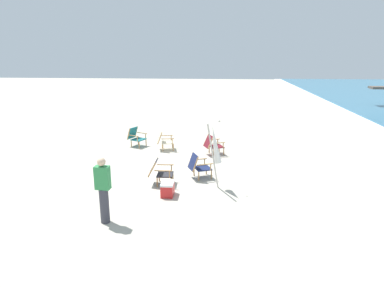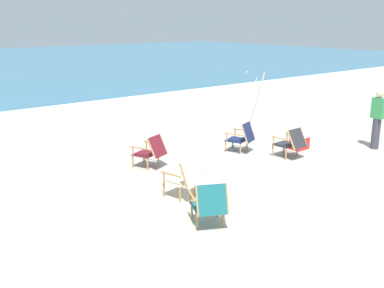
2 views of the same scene
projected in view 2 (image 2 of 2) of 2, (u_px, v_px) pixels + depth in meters
name	position (u px, v px, depth m)	size (l,w,h in m)	color
ground_plane	(268.00, 169.00, 10.80)	(80.00, 80.00, 0.00)	#B7AF9E
surf_band	(79.00, 105.00, 18.77)	(80.00, 1.10, 0.06)	white
beach_chair_back_left	(151.00, 150.00, 10.77)	(0.81, 0.89, 0.80)	maroon
beach_chair_mid_center	(291.00, 142.00, 11.55)	(0.62, 0.77, 0.79)	#28282D
beach_chair_front_right	(242.00, 137.00, 12.04)	(0.79, 0.85, 0.81)	#19234C
beach_chair_far_center	(185.00, 177.00, 8.93)	(0.70, 0.79, 0.81)	beige
beach_chair_front_left	(210.00, 203.00, 7.66)	(0.81, 0.86, 0.82)	#196066
umbrella_furled_white	(252.00, 97.00, 12.72)	(0.55, 0.49, 2.07)	#B7B2A8
person_near_chairs	(377.00, 119.00, 12.26)	(0.22, 0.35, 1.63)	#383842
cooler_box	(299.00, 142.00, 12.37)	(0.49, 0.35, 0.40)	red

